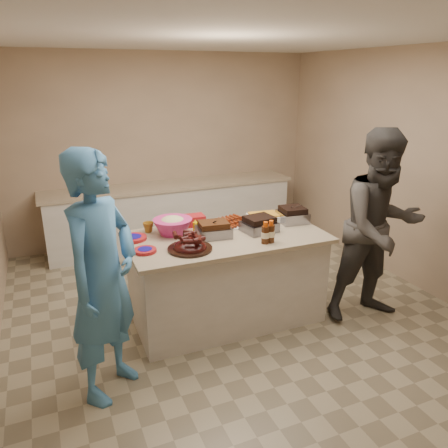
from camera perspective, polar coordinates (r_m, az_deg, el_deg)
name	(u,v)px	position (r m, az deg, el deg)	size (l,w,h in m)	color
room	(234,312)	(4.71, 1.25, -11.46)	(4.50, 5.00, 2.70)	tan
back_counter	(172,214)	(6.44, -6.78, 1.31)	(3.60, 0.64, 0.90)	beige
island	(226,317)	(4.63, 0.25, -12.06)	(1.92, 1.01, 0.91)	beige
rib_platter	(190,250)	(3.91, -4.45, -3.36)	(0.40, 0.40, 0.16)	#3B0D0B
pulled_pork_tray	(214,237)	(4.20, -1.36, -1.67)	(0.32, 0.24, 0.10)	#47230F
brisket_tray	(259,231)	(4.36, 4.60, -0.96)	(0.32, 0.27, 0.10)	black
roasting_pan	(292,222)	(4.68, 8.90, 0.28)	(0.28, 0.28, 0.11)	gray
coleslaw_bowl	(173,234)	(4.30, -6.67, -1.30)	(0.38, 0.38, 0.26)	#C92A7A
sausage_plate	(233,225)	(4.51, 1.19, -0.18)	(0.31, 0.31, 0.05)	silver
mac_cheese_dish	(264,221)	(4.67, 5.20, 0.40)	(0.33, 0.24, 0.09)	gold
bbq_bottle_a	(265,243)	(4.06, 5.37, -2.51)	(0.07, 0.07, 0.21)	#381B0B
bbq_bottle_b	(270,242)	(4.09, 6.09, -2.37)	(0.07, 0.07, 0.21)	#381B0B
mustard_bottle	(195,232)	(4.34, -3.75, -1.00)	(0.05, 0.05, 0.13)	yellow
sauce_bowl	(221,228)	(4.44, -0.42, -0.49)	(0.13, 0.04, 0.13)	silver
plate_stack_large	(133,240)	(4.22, -11.76, -2.00)	(0.25, 0.25, 0.03)	maroon
plate_stack_small	(145,252)	(3.91, -10.25, -3.62)	(0.20, 0.20, 0.03)	maroon
plastic_cup	(149,232)	(4.39, -9.81, -1.02)	(0.11, 0.10, 0.11)	#93631B
basket_stack	(194,225)	(4.53, -3.95, -0.15)	(0.21, 0.16, 0.11)	maroon
guest_blue	(113,386)	(3.87, -14.24, -19.86)	(0.70, 1.93, 0.46)	#4382BA
guest_gray	(370,314)	(4.93, 18.49, -11.10)	(0.94, 1.93, 0.73)	#43403C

